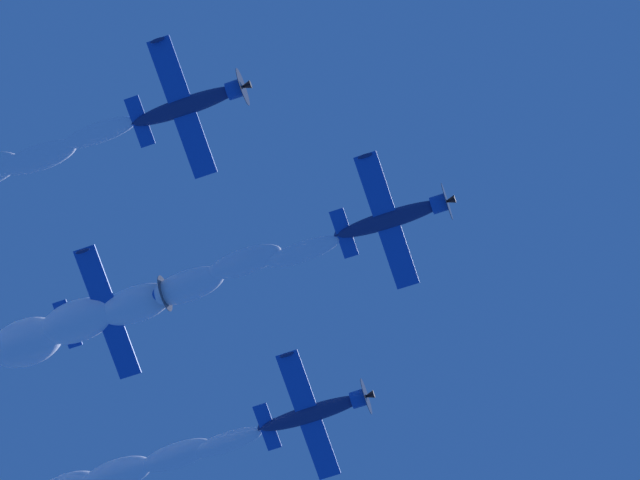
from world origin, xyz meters
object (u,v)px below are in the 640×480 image
at_px(airplane_left_wingman, 315,412).
at_px(airplane_right_wingman, 190,105).
at_px(airplane_lead, 394,218).
at_px(airplane_slot_tail, 115,309).

relative_size(airplane_left_wingman, airplane_right_wingman, 1.00).
bearing_deg(airplane_left_wingman, airplane_lead, 69.62).
bearing_deg(airplane_lead, airplane_left_wingman, -110.38).
height_order(airplane_lead, airplane_slot_tail, airplane_slot_tail).
bearing_deg(airplane_lead, airplane_slot_tail, -60.45).
distance_m(airplane_left_wingman, airplane_slot_tail, 16.43).
relative_size(airplane_lead, airplane_right_wingman, 1.00).
height_order(airplane_lead, airplane_left_wingman, airplane_lead).
xyz_separation_m(airplane_right_wingman, airplane_slot_tail, (-5.50, -15.10, 0.93)).
relative_size(airplane_lead, airplane_slot_tail, 1.00).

